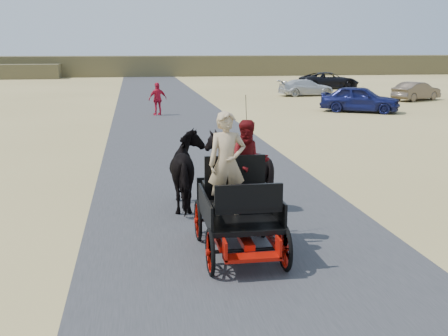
{
  "coord_description": "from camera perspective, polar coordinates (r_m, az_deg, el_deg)",
  "views": [
    {
      "loc": [
        -1.94,
        -8.8,
        3.61
      ],
      "look_at": [
        -0.18,
        2.1,
        1.2
      ],
      "focal_mm": 45.0,
      "sensor_mm": 36.0,
      "label": 1
    }
  ],
  "objects": [
    {
      "name": "car_a",
      "position": [
        32.21,
        13.66,
        6.84
      ],
      "size": [
        4.59,
        3.63,
        1.46
      ],
      "primitive_type": "imported",
      "rotation": [
        0.0,
        0.0,
        1.05
      ],
      "color": "navy",
      "rests_on": "ground"
    },
    {
      "name": "car_b",
      "position": [
        40.23,
        18.96,
        7.39
      ],
      "size": [
        3.96,
        2.89,
        1.24
      ],
      "primitive_type": "imported",
      "rotation": [
        0.0,
        0.0,
        2.04
      ],
      "color": "brown",
      "rests_on": "ground"
    },
    {
      "name": "pedestrian",
      "position": [
        30.05,
        -6.75,
        6.98
      ],
      "size": [
        1.09,
        0.74,
        1.73
      ],
      "primitive_type": "imported",
      "rotation": [
        0.0,
        0.0,
        3.49
      ],
      "color": "red",
      "rests_on": "ground"
    },
    {
      "name": "road",
      "position": [
        9.7,
        3.08,
        -9.51
      ],
      "size": [
        6.0,
        140.0,
        0.01
      ],
      "primitive_type": "cube",
      "color": "#38383A",
      "rests_on": "ground"
    },
    {
      "name": "ridge_far",
      "position": [
        70.86,
        -7.72,
        10.25
      ],
      "size": [
        140.0,
        6.0,
        2.4
      ],
      "primitive_type": "cube",
      "color": "brown",
      "rests_on": "ground"
    },
    {
      "name": "car_c",
      "position": [
        42.17,
        8.36,
        8.08
      ],
      "size": [
        4.26,
        2.04,
        1.2
      ],
      "primitive_type": "imported",
      "rotation": [
        0.0,
        0.0,
        1.66
      ],
      "color": "silver",
      "rests_on": "ground"
    },
    {
      "name": "horse_right",
      "position": [
        12.81,
        1.43,
        -0.13
      ],
      "size": [
        1.37,
        1.54,
        1.7
      ],
      "primitive_type": "imported",
      "rotation": [
        0.0,
        0.0,
        3.14
      ],
      "color": "black",
      "rests_on": "ground"
    },
    {
      "name": "horse_left",
      "position": [
        12.66,
        -3.47,
        -0.31
      ],
      "size": [
        0.91,
        2.01,
        1.7
      ],
      "primitive_type": "imported",
      "rotation": [
        0.0,
        0.0,
        3.14
      ],
      "color": "black",
      "rests_on": "ground"
    },
    {
      "name": "car_d",
      "position": [
        49.61,
        10.63,
        8.74
      ],
      "size": [
        5.15,
        2.53,
        1.41
      ],
      "primitive_type": "imported",
      "rotation": [
        0.0,
        0.0,
        1.53
      ],
      "color": "black",
      "rests_on": "ground"
    },
    {
      "name": "ground",
      "position": [
        9.7,
        3.08,
        -9.54
      ],
      "size": [
        140.0,
        140.0,
        0.0
      ],
      "primitive_type": "plane",
      "color": "tan"
    },
    {
      "name": "passenger_woman",
      "position": [
        10.33,
        2.53,
        0.56
      ],
      "size": [
        0.77,
        0.6,
        1.58
      ],
      "primitive_type": "imported",
      "color": "#660C0F",
      "rests_on": "carriage"
    },
    {
      "name": "carriage",
      "position": [
        10.0,
        1.47,
        -6.64
      ],
      "size": [
        1.3,
        2.4,
        0.72
      ],
      "primitive_type": null,
      "color": "black",
      "rests_on": "ground"
    },
    {
      "name": "driver_man",
      "position": [
        9.68,
        0.29,
        0.46
      ],
      "size": [
        0.66,
        0.43,
        1.8
      ],
      "primitive_type": "imported",
      "color": "tan",
      "rests_on": "carriage"
    }
  ]
}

